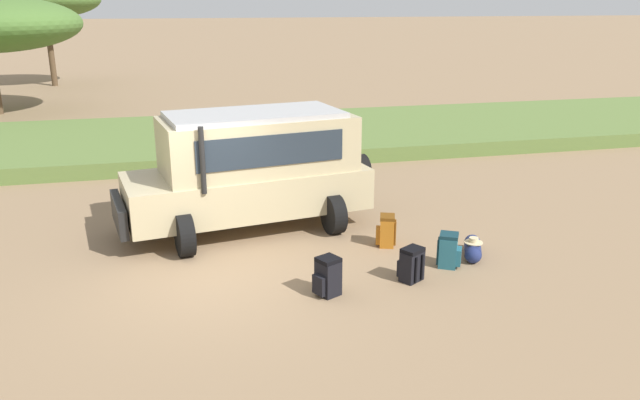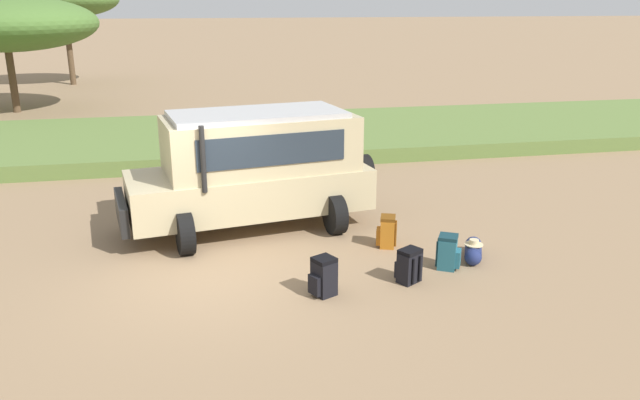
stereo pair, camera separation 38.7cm
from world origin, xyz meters
TOP-DOWN VIEW (x-y plane):
  - ground_plane at (0.00, 0.00)m, footprint 320.00×320.00m
  - grass_bank at (0.00, 10.36)m, footprint 120.00×7.00m
  - safari_vehicle at (0.97, 2.32)m, footprint 5.47×3.24m
  - backpack_beside_front_wheel at (4.10, -0.52)m, footprint 0.49×0.46m
  - backpack_cluster_center at (1.71, -1.11)m, footprint 0.48×0.44m
  - backpack_near_rear_wheel at (3.23, -0.92)m, footprint 0.46×0.47m
  - backpack_outermost at (3.34, 0.69)m, footprint 0.44×0.44m
  - duffel_bag_low_black_case at (4.73, -0.21)m, footprint 0.57×0.88m
  - acacia_tree_left_mid at (-7.57, 18.40)m, footprint 7.43×6.73m

SIDE VIEW (x-z plane):
  - ground_plane at x=0.00m, z-range 0.00..0.00m
  - duffel_bag_low_black_case at x=4.73m, z-range -0.04..0.37m
  - grass_bank at x=0.00m, z-range 0.00..0.44m
  - backpack_near_rear_wheel at x=3.23m, z-range -0.01..0.59m
  - backpack_outermost at x=3.34m, z-range -0.01..0.61m
  - backpack_beside_front_wheel at x=4.10m, z-range -0.01..0.61m
  - backpack_cluster_center at x=1.71m, z-range -0.01..0.64m
  - safari_vehicle at x=0.97m, z-range 0.07..2.51m
  - acacia_tree_left_mid at x=-7.57m, z-range 1.25..6.04m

